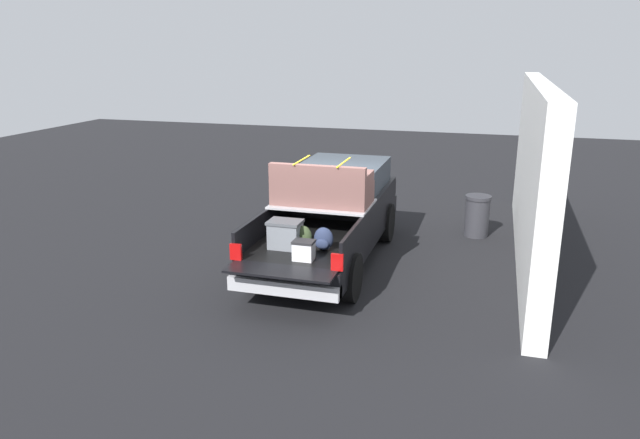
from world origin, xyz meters
TOP-DOWN VIEW (x-y plane):
  - ground_plane at (0.00, 0.00)m, footprint 40.00×40.00m
  - pickup_truck at (0.37, 0.00)m, footprint 6.05×2.06m
  - building_facade at (1.49, -3.94)m, footprint 8.90×0.36m
  - trash_can at (2.73, -2.88)m, footprint 0.60×0.60m

SIDE VIEW (x-z plane):
  - ground_plane at x=0.00m, z-range 0.00..0.00m
  - trash_can at x=2.73m, z-range 0.01..0.99m
  - pickup_truck at x=0.37m, z-range -0.13..2.10m
  - building_facade at x=1.49m, z-range 0.00..3.66m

